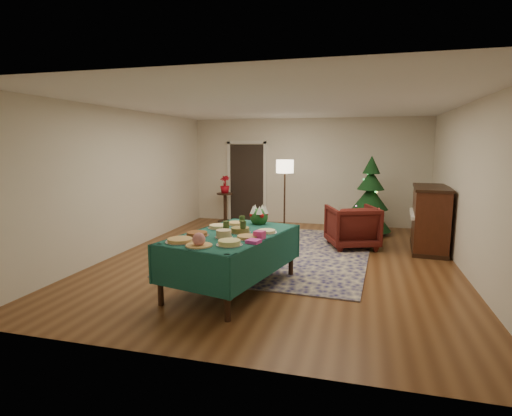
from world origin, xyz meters
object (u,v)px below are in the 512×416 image
(buffet_table, at_px, (232,245))
(armchair, at_px, (352,225))
(gift_box, at_px, (260,235))
(piano, at_px, (430,219))
(floor_lamp, at_px, (285,171))
(christmas_tree, at_px, (370,199))
(potted_plant, at_px, (225,188))
(side_table, at_px, (225,208))

(buffet_table, height_order, armchair, armchair)
(gift_box, bearing_deg, piano, 51.31)
(floor_lamp, height_order, piano, floor_lamp)
(buffet_table, relative_size, gift_box, 17.77)
(floor_lamp, xyz_separation_m, christmas_tree, (1.96, 0.11, -0.62))
(armchair, distance_m, potted_plant, 3.80)
(christmas_tree, bearing_deg, armchair, -104.56)
(gift_box, height_order, floor_lamp, floor_lamp)
(armchair, xyz_separation_m, christmas_tree, (0.35, 1.36, 0.34))
(floor_lamp, height_order, side_table, floor_lamp)
(buffet_table, xyz_separation_m, piano, (3.03, 3.02, -0.03))
(potted_plant, xyz_separation_m, piano, (4.76, -1.64, -0.30))
(gift_box, distance_m, floor_lamp, 4.35)
(armchair, xyz_separation_m, potted_plant, (-3.31, 1.83, 0.44))
(buffet_table, xyz_separation_m, gift_box, (0.45, -0.20, 0.21))
(buffet_table, xyz_separation_m, armchair, (1.57, 2.83, -0.18))
(buffet_table, bearing_deg, gift_box, -23.87)
(potted_plant, relative_size, piano, 0.31)
(gift_box, bearing_deg, side_table, 114.15)
(gift_box, bearing_deg, christmas_tree, 71.40)
(side_table, xyz_separation_m, potted_plant, (0.00, 0.00, 0.53))
(floor_lamp, bearing_deg, armchair, -37.93)
(piano, bearing_deg, potted_plant, 160.97)
(gift_box, distance_m, potted_plant, 5.33)
(gift_box, xyz_separation_m, piano, (2.58, 3.22, -0.25))
(gift_box, xyz_separation_m, potted_plant, (-2.18, 4.86, 0.05))
(floor_lamp, xyz_separation_m, potted_plant, (-1.70, 0.58, -0.52))
(christmas_tree, height_order, piano, christmas_tree)
(armchair, bearing_deg, christmas_tree, -124.47)
(armchair, relative_size, floor_lamp, 0.55)
(buffet_table, xyz_separation_m, potted_plant, (-1.73, 4.66, 0.27))
(side_table, bearing_deg, gift_box, -65.85)
(buffet_table, relative_size, floor_lamp, 1.35)
(side_table, height_order, piano, piano)
(potted_plant, bearing_deg, floor_lamp, -18.79)
(buffet_table, height_order, gift_box, gift_box)
(gift_box, relative_size, christmas_tree, 0.07)
(floor_lamp, distance_m, christmas_tree, 2.06)
(piano, bearing_deg, christmas_tree, 133.26)
(armchair, distance_m, side_table, 3.78)
(buffet_table, xyz_separation_m, floor_lamp, (-0.03, 4.09, 0.79))
(piano, bearing_deg, floor_lamp, 160.84)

